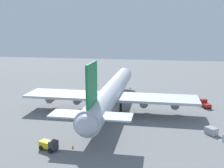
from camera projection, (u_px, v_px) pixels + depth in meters
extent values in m
plane|color=slate|center=(112.00, 109.00, 84.44)|extent=(254.58, 254.58, 0.00)
cylinder|color=silver|center=(112.00, 91.00, 83.27)|extent=(58.43, 5.70, 5.70)
sphere|color=silver|center=(125.00, 75.00, 111.40)|extent=(5.58, 5.58, 5.58)
sphere|color=silver|center=(87.00, 125.00, 55.13)|extent=(4.84, 4.84, 4.84)
cube|color=#1E7F47|center=(92.00, 84.00, 58.09)|extent=(8.18, 0.50, 9.12)
cube|color=silver|center=(112.00, 117.00, 57.55)|extent=(5.26, 8.55, 0.36)
cube|color=silver|center=(70.00, 114.00, 59.11)|extent=(5.26, 8.55, 0.36)
cube|color=silver|center=(157.00, 99.00, 78.33)|extent=(9.93, 23.50, 0.70)
cube|color=silver|center=(67.00, 95.00, 82.94)|extent=(9.93, 23.50, 0.70)
cylinder|color=gray|center=(144.00, 102.00, 80.22)|extent=(4.56, 2.39, 2.39)
cylinder|color=gray|center=(175.00, 104.00, 78.73)|extent=(4.56, 2.39, 2.39)
cylinder|color=gray|center=(79.00, 99.00, 83.62)|extent=(4.56, 2.39, 2.39)
cylinder|color=gray|center=(52.00, 98.00, 85.11)|extent=(4.56, 2.39, 2.39)
cylinder|color=black|center=(121.00, 91.00, 102.16)|extent=(0.70, 0.70, 2.79)
cylinder|color=black|center=(121.00, 108.00, 80.80)|extent=(0.70, 0.70, 2.79)
cylinder|color=black|center=(100.00, 107.00, 81.87)|extent=(0.70, 0.70, 2.79)
cube|color=#333338|center=(53.00, 145.00, 55.77)|extent=(2.10, 1.85, 1.79)
cube|color=yellow|center=(46.00, 144.00, 56.82)|extent=(2.58, 3.12, 1.31)
cylinder|color=black|center=(50.00, 151.00, 55.20)|extent=(0.61, 1.02, 0.98)
cylinder|color=black|center=(56.00, 147.00, 56.82)|extent=(0.61, 1.02, 0.98)
cylinder|color=black|center=(41.00, 148.00, 56.44)|extent=(0.61, 1.02, 0.98)
cylinder|color=black|center=(48.00, 145.00, 58.06)|extent=(0.61, 1.02, 0.98)
cube|color=#B21E19|center=(203.00, 102.00, 87.05)|extent=(1.98, 2.32, 1.94)
cube|color=#B21E19|center=(207.00, 105.00, 85.21)|extent=(3.21, 2.80, 0.98)
cylinder|color=black|center=(206.00, 105.00, 87.37)|extent=(0.93, 0.59, 0.89)
cylinder|color=black|center=(200.00, 105.00, 86.96)|extent=(0.93, 0.59, 0.89)
cylinder|color=black|center=(211.00, 107.00, 84.96)|extent=(0.93, 0.59, 0.89)
cylinder|color=black|center=(204.00, 108.00, 84.55)|extent=(0.93, 0.59, 0.89)
cube|color=#999EA8|center=(211.00, 131.00, 64.87)|extent=(3.32, 3.23, 1.65)
cone|color=orange|center=(130.00, 88.00, 111.53)|extent=(0.56, 0.56, 0.79)
cone|color=orange|center=(73.00, 147.00, 57.35)|extent=(0.47, 0.47, 0.68)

